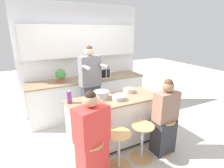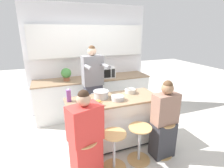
{
  "view_description": "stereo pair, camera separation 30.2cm",
  "coord_description": "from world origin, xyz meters",
  "px_view_note": "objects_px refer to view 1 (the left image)",
  "views": [
    {
      "loc": [
        -1.33,
        -2.58,
        2.08
      ],
      "look_at": [
        0.0,
        0.07,
        1.16
      ],
      "focal_mm": 28.0,
      "sensor_mm": 36.0,
      "label": 1
    },
    {
      "loc": [
        -1.05,
        -2.7,
        2.08
      ],
      "look_at": [
        0.0,
        0.07,
        1.16
      ],
      "focal_mm": 28.0,
      "sensor_mm": 36.0,
      "label": 2
    }
  ],
  "objects_px": {
    "person_cooking": "(91,90)",
    "cooking_pot": "(101,95)",
    "fruit_bowl": "(118,98)",
    "bar_stool_center_left": "(119,149)",
    "coffee_cup_near": "(85,106)",
    "coffee_cup_far": "(100,104)",
    "bar_stool_rightmost": "(163,134)",
    "kitchen_island": "(114,121)",
    "bar_stool_leftmost": "(91,159)",
    "microwave": "(99,72)",
    "juice_carton": "(69,97)",
    "person_wrapped_blanket": "(92,140)",
    "person_seated_near": "(165,120)",
    "bar_stool_center_right": "(142,141)",
    "potted_plant": "(61,75)"
  },
  "relations": [
    {
      "from": "person_seated_near",
      "to": "person_cooking",
      "type": "bearing_deg",
      "value": 120.97
    },
    {
      "from": "coffee_cup_far",
      "to": "juice_carton",
      "type": "height_order",
      "value": "juice_carton"
    },
    {
      "from": "person_wrapped_blanket",
      "to": "coffee_cup_near",
      "type": "bearing_deg",
      "value": 65.17
    },
    {
      "from": "kitchen_island",
      "to": "microwave",
      "type": "height_order",
      "value": "microwave"
    },
    {
      "from": "bar_stool_center_left",
      "to": "microwave",
      "type": "bearing_deg",
      "value": 75.51
    },
    {
      "from": "bar_stool_center_right",
      "to": "juice_carton",
      "type": "relative_size",
      "value": 2.81
    },
    {
      "from": "bar_stool_center_left",
      "to": "person_wrapped_blanket",
      "type": "distance_m",
      "value": 0.52
    },
    {
      "from": "cooking_pot",
      "to": "juice_carton",
      "type": "distance_m",
      "value": 0.56
    },
    {
      "from": "cooking_pot",
      "to": "person_seated_near",
      "type": "bearing_deg",
      "value": -39.84
    },
    {
      "from": "person_cooking",
      "to": "potted_plant",
      "type": "distance_m",
      "value": 0.88
    },
    {
      "from": "bar_stool_center_right",
      "to": "bar_stool_leftmost",
      "type": "bearing_deg",
      "value": -178.42
    },
    {
      "from": "bar_stool_center_right",
      "to": "potted_plant",
      "type": "xyz_separation_m",
      "value": [
        -0.87,
        1.98,
        0.77
      ]
    },
    {
      "from": "fruit_bowl",
      "to": "juice_carton",
      "type": "distance_m",
      "value": 0.84
    },
    {
      "from": "bar_stool_center_left",
      "to": "coffee_cup_near",
      "type": "height_order",
      "value": "coffee_cup_near"
    },
    {
      "from": "bar_stool_rightmost",
      "to": "cooking_pot",
      "type": "distance_m",
      "value": 1.29
    },
    {
      "from": "coffee_cup_far",
      "to": "bar_stool_rightmost",
      "type": "bearing_deg",
      "value": -21.34
    },
    {
      "from": "potted_plant",
      "to": "fruit_bowl",
      "type": "bearing_deg",
      "value": -65.03
    },
    {
      "from": "person_seated_near",
      "to": "bar_stool_center_right",
      "type": "bearing_deg",
      "value": 174.71
    },
    {
      "from": "kitchen_island",
      "to": "bar_stool_rightmost",
      "type": "height_order",
      "value": "kitchen_island"
    },
    {
      "from": "fruit_bowl",
      "to": "potted_plant",
      "type": "xyz_separation_m",
      "value": [
        -0.69,
        1.48,
        0.15
      ]
    },
    {
      "from": "fruit_bowl",
      "to": "coffee_cup_far",
      "type": "distance_m",
      "value": 0.4
    },
    {
      "from": "person_wrapped_blanket",
      "to": "person_seated_near",
      "type": "bearing_deg",
      "value": -16.91
    },
    {
      "from": "bar_stool_center_right",
      "to": "person_cooking",
      "type": "distance_m",
      "value": 1.44
    },
    {
      "from": "kitchen_island",
      "to": "person_wrapped_blanket",
      "type": "height_order",
      "value": "person_wrapped_blanket"
    },
    {
      "from": "person_wrapped_blanket",
      "to": "coffee_cup_near",
      "type": "relative_size",
      "value": 12.82
    },
    {
      "from": "coffee_cup_near",
      "to": "juice_carton",
      "type": "relative_size",
      "value": 0.48
    },
    {
      "from": "bar_stool_rightmost",
      "to": "fruit_bowl",
      "type": "distance_m",
      "value": 1.01
    },
    {
      "from": "microwave",
      "to": "juice_carton",
      "type": "bearing_deg",
      "value": -131.05
    },
    {
      "from": "bar_stool_rightmost",
      "to": "person_cooking",
      "type": "distance_m",
      "value": 1.63
    },
    {
      "from": "cooking_pot",
      "to": "potted_plant",
      "type": "xyz_separation_m",
      "value": [
        -0.45,
        1.29,
        0.12
      ]
    },
    {
      "from": "person_cooking",
      "to": "fruit_bowl",
      "type": "distance_m",
      "value": 0.8
    },
    {
      "from": "kitchen_island",
      "to": "potted_plant",
      "type": "bearing_deg",
      "value": 115.01
    },
    {
      "from": "bar_stool_center_left",
      "to": "bar_stool_leftmost",
      "type": "bearing_deg",
      "value": -179.05
    },
    {
      "from": "coffee_cup_near",
      "to": "microwave",
      "type": "relative_size",
      "value": 0.22
    },
    {
      "from": "person_cooking",
      "to": "cooking_pot",
      "type": "relative_size",
      "value": 5.01
    },
    {
      "from": "bar_stool_rightmost",
      "to": "coffee_cup_far",
      "type": "height_order",
      "value": "coffee_cup_far"
    },
    {
      "from": "bar_stool_center_right",
      "to": "person_cooking",
      "type": "xyz_separation_m",
      "value": [
        -0.42,
        1.26,
        0.55
      ]
    },
    {
      "from": "bar_stool_center_left",
      "to": "microwave",
      "type": "relative_size",
      "value": 1.3
    },
    {
      "from": "bar_stool_rightmost",
      "to": "cooking_pot",
      "type": "xyz_separation_m",
      "value": [
        -0.87,
        0.7,
        0.65
      ]
    },
    {
      "from": "bar_stool_center_left",
      "to": "juice_carton",
      "type": "bearing_deg",
      "value": 125.03
    },
    {
      "from": "fruit_bowl",
      "to": "microwave",
      "type": "xyz_separation_m",
      "value": [
        0.24,
        1.43,
        0.12
      ]
    },
    {
      "from": "coffee_cup_near",
      "to": "coffee_cup_far",
      "type": "relative_size",
      "value": 0.88
    },
    {
      "from": "coffee_cup_far",
      "to": "bar_stool_center_left",
      "type": "bearing_deg",
      "value": -73.94
    },
    {
      "from": "bar_stool_center_right",
      "to": "microwave",
      "type": "bearing_deg",
      "value": 88.32
    },
    {
      "from": "bar_stool_center_left",
      "to": "cooking_pot",
      "type": "distance_m",
      "value": 0.96
    },
    {
      "from": "kitchen_island",
      "to": "bar_stool_rightmost",
      "type": "xyz_separation_m",
      "value": [
        0.67,
        -0.6,
        -0.13
      ]
    },
    {
      "from": "kitchen_island",
      "to": "bar_stool_leftmost",
      "type": "bearing_deg",
      "value": -137.26
    },
    {
      "from": "bar_stool_center_right",
      "to": "coffee_cup_far",
      "type": "bearing_deg",
      "value": 145.17
    },
    {
      "from": "coffee_cup_near",
      "to": "coffee_cup_far",
      "type": "bearing_deg",
      "value": -10.76
    },
    {
      "from": "juice_carton",
      "to": "kitchen_island",
      "type": "bearing_deg",
      "value": -11.02
    }
  ]
}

